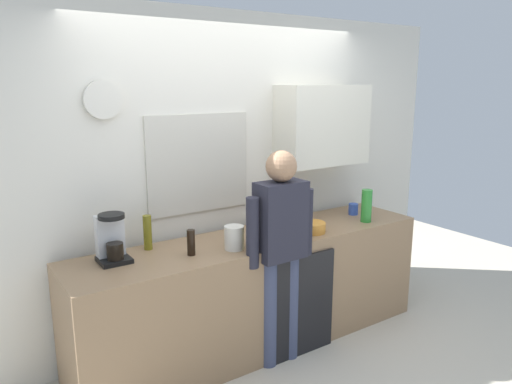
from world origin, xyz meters
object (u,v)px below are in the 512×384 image
at_px(person_at_sink, 280,241).
at_px(bottle_clear_soda, 367,206).
at_px(bottle_red_vinegar, 308,208).
at_px(cup_blue_mug, 353,209).
at_px(mixing_bowl, 312,227).
at_px(storage_canister, 234,238).
at_px(coffee_maker, 112,240).
at_px(bottle_dark_sauce, 191,243).
at_px(dish_soap, 253,239).
at_px(bottle_olive_oil, 148,232).

bearing_deg(person_at_sink, bottle_clear_soda, 3.21).
height_order(bottle_red_vinegar, cup_blue_mug, bottle_red_vinegar).
distance_m(mixing_bowl, storage_canister, 0.72).
distance_m(storage_canister, person_at_sink, 0.33).
bearing_deg(coffee_maker, bottle_dark_sauce, -21.75).
distance_m(bottle_dark_sauce, person_at_sink, 0.64).
xyz_separation_m(storage_canister, person_at_sink, (0.28, -0.17, -0.03)).
bearing_deg(person_at_sink, bottle_red_vinegar, 30.67).
height_order(bottle_dark_sauce, cup_blue_mug, bottle_dark_sauce).
bearing_deg(mixing_bowl, cup_blue_mug, 16.40).
height_order(coffee_maker, cup_blue_mug, coffee_maker).
distance_m(cup_blue_mug, dish_soap, 1.30).
bearing_deg(bottle_olive_oil, bottle_red_vinegar, -2.80).
height_order(bottle_red_vinegar, mixing_bowl, bottle_red_vinegar).
height_order(dish_soap, storage_canister, dish_soap).
relative_size(coffee_maker, storage_canister, 1.94).
distance_m(bottle_dark_sauce, mixing_bowl, 1.03).
relative_size(bottle_clear_soda, cup_blue_mug, 2.80).
bearing_deg(coffee_maker, mixing_bowl, -9.65).
relative_size(cup_blue_mug, dish_soap, 0.56).
bearing_deg(coffee_maker, storage_canister, -17.74).
height_order(bottle_red_vinegar, person_at_sink, person_at_sink).
relative_size(coffee_maker, person_at_sink, 0.21).
distance_m(bottle_olive_oil, bottle_red_vinegar, 1.43).
bearing_deg(coffee_maker, cup_blue_mug, -1.72).
relative_size(bottle_clear_soda, dish_soap, 1.56).
bearing_deg(mixing_bowl, bottle_red_vinegar, 54.41).
height_order(coffee_maker, mixing_bowl, coffee_maker).
bearing_deg(storage_canister, bottle_red_vinegar, 16.44).
bearing_deg(mixing_bowl, bottle_olive_oil, 164.42).
bearing_deg(bottle_red_vinegar, mixing_bowl, -125.59).
bearing_deg(coffee_maker, dish_soap, -20.77).
relative_size(mixing_bowl, storage_canister, 1.29).
xyz_separation_m(bottle_clear_soda, bottle_dark_sauce, (-1.60, 0.10, -0.05)).
distance_m(coffee_maker, bottle_dark_sauce, 0.52).
bearing_deg(bottle_olive_oil, coffee_maker, -163.21).
bearing_deg(person_at_sink, mixing_bowl, 16.74).
bearing_deg(mixing_bowl, storage_canister, 179.73).
height_order(bottle_olive_oil, dish_soap, bottle_olive_oil).
height_order(cup_blue_mug, storage_canister, storage_canister).
distance_m(bottle_olive_oil, dish_soap, 0.75).
distance_m(bottle_clear_soda, dish_soap, 1.19).
bearing_deg(bottle_clear_soda, bottle_red_vinegar, 140.97).
distance_m(coffee_maker, bottle_clear_soda, 2.11).
bearing_deg(person_at_sink, dish_soap, 150.85).
distance_m(coffee_maker, mixing_bowl, 1.54).
relative_size(bottle_clear_soda, mixing_bowl, 1.27).
bearing_deg(bottle_clear_soda, bottle_dark_sauce, 176.47).
height_order(coffee_maker, dish_soap, coffee_maker).
distance_m(dish_soap, person_at_sink, 0.20).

